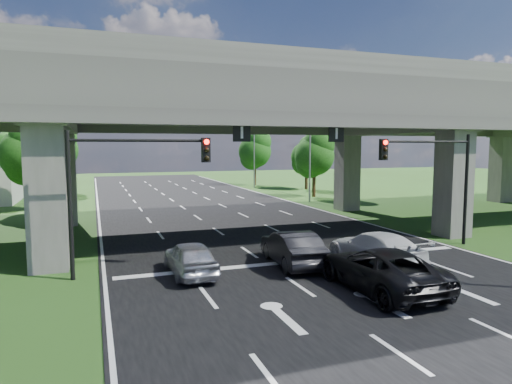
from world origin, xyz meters
TOP-DOWN VIEW (x-y plane):
  - ground at (0.00, 0.00)m, footprint 160.00×160.00m
  - road at (0.00, 10.00)m, footprint 18.00×120.00m
  - overpass at (0.00, 12.00)m, footprint 80.00×15.00m
  - signal_right at (7.82, 3.94)m, footprint 5.76×0.54m
  - signal_left at (-7.82, 3.94)m, footprint 5.76×0.54m
  - streetlight_far at (10.10, 24.00)m, footprint 3.38×0.25m
  - streetlight_beyond at (10.10, 40.00)m, footprint 3.38×0.25m
  - tree_left_near at (-13.95, 26.00)m, footprint 4.50×4.50m
  - tree_left_mid at (-16.95, 34.00)m, footprint 3.91×3.90m
  - tree_left_far at (-12.95, 42.00)m, footprint 4.80×4.80m
  - tree_right_near at (13.05, 28.00)m, footprint 4.20×4.20m
  - tree_right_mid at (16.05, 36.00)m, footprint 3.91×3.90m
  - tree_right_far at (12.05, 44.00)m, footprint 4.50×4.50m
  - car_silver at (-5.40, 3.00)m, footprint 1.77×4.22m
  - car_dark at (-0.78, 3.00)m, footprint 2.04×4.87m
  - car_white at (2.68, 1.69)m, footprint 2.53×5.41m
  - car_trailing at (0.83, -1.38)m, footprint 2.66×5.73m

SIDE VIEW (x-z plane):
  - ground at x=0.00m, z-range 0.00..0.00m
  - road at x=0.00m, z-range 0.00..0.03m
  - car_silver at x=-5.40m, z-range 0.03..1.46m
  - car_white at x=2.68m, z-range 0.03..1.56m
  - car_dark at x=-0.78m, z-range 0.03..1.60m
  - car_trailing at x=0.83m, z-range 0.03..1.62m
  - tree_left_mid at x=-16.95m, z-range 0.79..7.55m
  - tree_right_mid at x=16.05m, z-range 0.79..7.55m
  - signal_right at x=7.82m, z-range 1.19..7.19m
  - signal_left at x=-7.82m, z-range 1.19..7.19m
  - tree_right_near at x=13.05m, z-range 0.86..8.14m
  - tree_left_near at x=-13.95m, z-range 0.92..8.72m
  - tree_right_far at x=12.05m, z-range 0.92..8.72m
  - tree_left_far at x=-12.95m, z-range 0.98..9.30m
  - streetlight_far at x=10.10m, z-range 0.85..10.85m
  - streetlight_beyond at x=10.10m, z-range 0.85..10.85m
  - overpass at x=0.00m, z-range 2.92..12.92m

